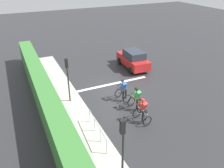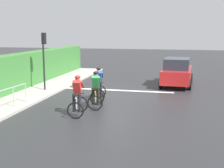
{
  "view_description": "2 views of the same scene",
  "coord_description": "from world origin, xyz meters",
  "px_view_note": "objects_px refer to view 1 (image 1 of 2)",
  "views": [
    {
      "loc": [
        7.0,
        14.26,
        8.72
      ],
      "look_at": [
        0.68,
        0.93,
        1.11
      ],
      "focal_mm": 36.24,
      "sensor_mm": 36.0,
      "label": 1
    },
    {
      "loc": [
        -3.76,
        15.94,
        3.47
      ],
      "look_at": [
        -0.62,
        2.13,
        0.94
      ],
      "focal_mm": 48.28,
      "sensor_mm": 36.0,
      "label": 2
    }
  ],
  "objects_px": {
    "traffic_light_far_junction": "(123,143)",
    "pedestrian_railing_kerbside": "(97,127)",
    "traffic_light_near_crossing": "(67,74)",
    "car_red": "(133,59)",
    "cyclist_mid": "(123,91)",
    "cyclist_second": "(137,99)",
    "cyclist_lead": "(143,111)"
  },
  "relations": [
    {
      "from": "cyclist_mid",
      "to": "traffic_light_far_junction",
      "type": "bearing_deg",
      "value": 61.73
    },
    {
      "from": "traffic_light_far_junction",
      "to": "pedestrian_railing_kerbside",
      "type": "height_order",
      "value": "traffic_light_far_junction"
    },
    {
      "from": "cyclist_second",
      "to": "cyclist_mid",
      "type": "distance_m",
      "value": 1.5
    },
    {
      "from": "cyclist_second",
      "to": "car_red",
      "type": "bearing_deg",
      "value": -118.13
    },
    {
      "from": "cyclist_second",
      "to": "pedestrian_railing_kerbside",
      "type": "xyz_separation_m",
      "value": [
        3.51,
        1.57,
        -0.03
      ]
    },
    {
      "from": "cyclist_second",
      "to": "traffic_light_near_crossing",
      "type": "bearing_deg",
      "value": -37.22
    },
    {
      "from": "pedestrian_railing_kerbside",
      "to": "traffic_light_far_junction",
      "type": "bearing_deg",
      "value": 88.2
    },
    {
      "from": "cyclist_mid",
      "to": "traffic_light_far_junction",
      "type": "xyz_separation_m",
      "value": [
        3.34,
        6.21,
        1.43
      ]
    },
    {
      "from": "cyclist_lead",
      "to": "pedestrian_railing_kerbside",
      "type": "bearing_deg",
      "value": 3.74
    },
    {
      "from": "cyclist_mid",
      "to": "pedestrian_railing_kerbside",
      "type": "height_order",
      "value": "cyclist_mid"
    },
    {
      "from": "traffic_light_near_crossing",
      "to": "pedestrian_railing_kerbside",
      "type": "bearing_deg",
      "value": 94.3
    },
    {
      "from": "cyclist_lead",
      "to": "traffic_light_near_crossing",
      "type": "relative_size",
      "value": 0.5
    },
    {
      "from": "cyclist_lead",
      "to": "traffic_light_far_junction",
      "type": "relative_size",
      "value": 0.5
    },
    {
      "from": "cyclist_second",
      "to": "pedestrian_railing_kerbside",
      "type": "relative_size",
      "value": 0.55
    },
    {
      "from": "cyclist_second",
      "to": "cyclist_mid",
      "type": "bearing_deg",
      "value": -79.56
    },
    {
      "from": "cyclist_second",
      "to": "cyclist_mid",
      "type": "xyz_separation_m",
      "value": [
        0.27,
        -1.48,
        0.0
      ]
    },
    {
      "from": "cyclist_second",
      "to": "pedestrian_railing_kerbside",
      "type": "height_order",
      "value": "cyclist_second"
    },
    {
      "from": "cyclist_mid",
      "to": "pedestrian_railing_kerbside",
      "type": "distance_m",
      "value": 4.45
    },
    {
      "from": "cyclist_lead",
      "to": "traffic_light_far_junction",
      "type": "distance_m",
      "value": 4.87
    },
    {
      "from": "cyclist_lead",
      "to": "pedestrian_railing_kerbside",
      "type": "height_order",
      "value": "cyclist_lead"
    },
    {
      "from": "cyclist_second",
      "to": "pedestrian_railing_kerbside",
      "type": "bearing_deg",
      "value": 24.12
    },
    {
      "from": "cyclist_lead",
      "to": "cyclist_mid",
      "type": "xyz_separation_m",
      "value": [
        -0.12,
        -2.85,
        0.0
      ]
    },
    {
      "from": "cyclist_mid",
      "to": "cyclist_lead",
      "type": "bearing_deg",
      "value": 87.6
    },
    {
      "from": "traffic_light_near_crossing",
      "to": "cyclist_second",
      "type": "bearing_deg",
      "value": 142.78
    },
    {
      "from": "traffic_light_near_crossing",
      "to": "car_red",
      "type": "bearing_deg",
      "value": -153.98
    },
    {
      "from": "cyclist_lead",
      "to": "traffic_light_near_crossing",
      "type": "height_order",
      "value": "traffic_light_near_crossing"
    },
    {
      "from": "cyclist_second",
      "to": "traffic_light_near_crossing",
      "type": "relative_size",
      "value": 0.5
    },
    {
      "from": "cyclist_second",
      "to": "traffic_light_far_junction",
      "type": "distance_m",
      "value": 6.12
    },
    {
      "from": "pedestrian_railing_kerbside",
      "to": "cyclist_lead",
      "type": "bearing_deg",
      "value": -176.26
    },
    {
      "from": "cyclist_lead",
      "to": "traffic_light_near_crossing",
      "type": "xyz_separation_m",
      "value": [
        3.46,
        -4.29,
        1.43
      ]
    },
    {
      "from": "cyclist_lead",
      "to": "car_red",
      "type": "xyz_separation_m",
      "value": [
        -3.87,
        -7.87,
        0.08
      ]
    },
    {
      "from": "car_red",
      "to": "traffic_light_near_crossing",
      "type": "distance_m",
      "value": 8.26
    }
  ]
}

